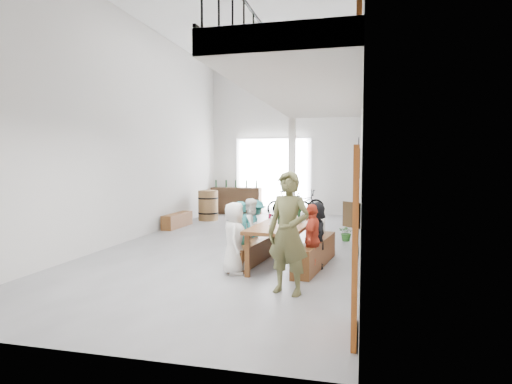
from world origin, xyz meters
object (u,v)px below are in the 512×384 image
(bench_inner, at_px, (253,252))
(bicycle_near, at_px, (299,203))
(side_bench, at_px, (177,220))
(serving_counter, at_px, (236,201))
(host_standing, at_px, (288,233))
(oak_barrel, at_px, (208,205))
(tasting_table, at_px, (284,228))

(bench_inner, xyz_separation_m, bicycle_near, (-0.12, 7.07, 0.28))
(bench_inner, distance_m, side_bench, 5.04)
(bench_inner, height_order, serving_counter, serving_counter)
(side_bench, distance_m, host_standing, 7.03)
(serving_counter, height_order, host_standing, host_standing)
(bicycle_near, bearing_deg, oak_barrel, 100.16)
(bench_inner, xyz_separation_m, host_standing, (0.96, -1.74, 0.69))
(serving_counter, bearing_deg, tasting_table, -68.54)
(host_standing, distance_m, bicycle_near, 8.89)
(bench_inner, distance_m, serving_counter, 7.91)
(oak_barrel, xyz_separation_m, bicycle_near, (2.80, 1.58, -0.01))
(tasting_table, distance_m, side_bench, 5.52)
(tasting_table, height_order, serving_counter, serving_counter)
(bench_inner, height_order, side_bench, side_bench)
(tasting_table, height_order, host_standing, host_standing)
(oak_barrel, distance_m, host_standing, 8.22)
(tasting_table, xyz_separation_m, serving_counter, (-3.13, 7.56, -0.22))
(tasting_table, bearing_deg, oak_barrel, 126.32)
(tasting_table, relative_size, oak_barrel, 2.33)
(bicycle_near, bearing_deg, serving_counter, 61.05)
(oak_barrel, height_order, bicycle_near, oak_barrel)
(side_bench, bearing_deg, tasting_table, -45.18)
(oak_barrel, relative_size, serving_counter, 0.53)
(tasting_table, bearing_deg, bench_inner, 177.43)
(bench_inner, relative_size, side_bench, 1.22)
(oak_barrel, bearing_deg, serving_counter, 78.91)
(serving_counter, relative_size, host_standing, 1.03)
(tasting_table, distance_m, bicycle_near, 7.18)
(bench_inner, bearing_deg, oak_barrel, 124.76)
(bench_inner, height_order, oak_barrel, oak_barrel)
(side_bench, bearing_deg, bicycle_near, 45.74)
(bench_inner, bearing_deg, host_standing, -54.15)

